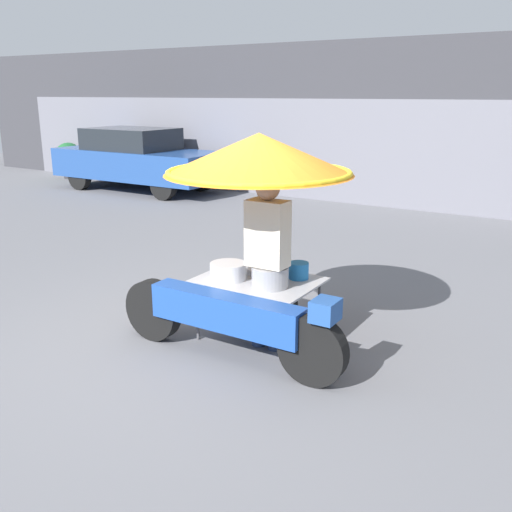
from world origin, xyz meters
name	(u,v)px	position (x,y,z in m)	size (l,w,h in m)	color
ground_plane	(194,347)	(0.00, 0.00, 0.00)	(36.00, 36.00, 0.00)	slate
shopfront_building	(443,124)	(0.00, 8.79, 1.72)	(28.00, 2.06, 3.45)	#38383D
vendor_motorcycle_cart	(255,188)	(0.42, 0.45, 1.53)	(2.37, 1.77, 2.03)	black
vendor_person	(267,254)	(0.60, 0.38, 0.94)	(0.38, 0.22, 1.67)	navy
parked_car	(137,159)	(-6.85, 6.60, 0.79)	(4.45, 1.68, 1.53)	black
potted_plant	(69,158)	(-9.98, 7.12, 0.59)	(0.77, 0.77, 1.01)	#2D2D33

